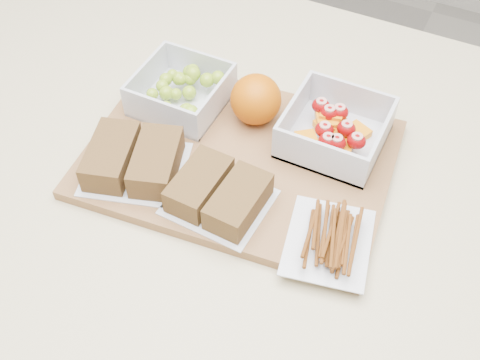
{
  "coord_description": "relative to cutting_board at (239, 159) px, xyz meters",
  "views": [
    {
      "loc": [
        0.24,
        -0.48,
        1.54
      ],
      "look_at": [
        0.01,
        -0.02,
        0.93
      ],
      "focal_mm": 45.0,
      "sensor_mm": 36.0,
      "label": 1
    }
  ],
  "objects": [
    {
      "name": "fruit_container",
      "position": [
        0.11,
        0.08,
        0.03
      ],
      "size": [
        0.13,
        0.13,
        0.06
      ],
      "color": "silver",
      "rests_on": "cutting_board"
    },
    {
      "name": "counter",
      "position": [
        0.01,
        -0.03,
        -0.46
      ],
      "size": [
        1.2,
        0.9,
        0.9
      ],
      "primitive_type": "cube",
      "color": "beige",
      "rests_on": "ground"
    },
    {
      "name": "pretzel_bag",
      "position": [
        0.17,
        -0.08,
        0.02
      ],
      "size": [
        0.13,
        0.14,
        0.03
      ],
      "color": "silver",
      "rests_on": "cutting_board"
    },
    {
      "name": "sandwich_bag_center",
      "position": [
        0.01,
        -0.09,
        0.03
      ],
      "size": [
        0.13,
        0.12,
        0.04
      ],
      "color": "silver",
      "rests_on": "cutting_board"
    },
    {
      "name": "cutting_board",
      "position": [
        0.0,
        0.0,
        0.0
      ],
      "size": [
        0.45,
        0.34,
        0.02
      ],
      "primitive_type": "cube",
      "rotation": [
        0.0,
        0.0,
        0.1
      ],
      "color": "olive",
      "rests_on": "counter"
    },
    {
      "name": "sandwich_bag_left",
      "position": [
        -0.12,
        -0.09,
        0.03
      ],
      "size": [
        0.16,
        0.15,
        0.04
      ],
      "color": "silver",
      "rests_on": "cutting_board"
    },
    {
      "name": "grape_container",
      "position": [
        -0.12,
        0.06,
        0.03
      ],
      "size": [
        0.13,
        0.13,
        0.05
      ],
      "color": "silver",
      "rests_on": "cutting_board"
    },
    {
      "name": "orange",
      "position": [
        -0.01,
        0.08,
        0.05
      ],
      "size": [
        0.07,
        0.07,
        0.07
      ],
      "primitive_type": "sphere",
      "color": "#C45904",
      "rests_on": "cutting_board"
    }
  ]
}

